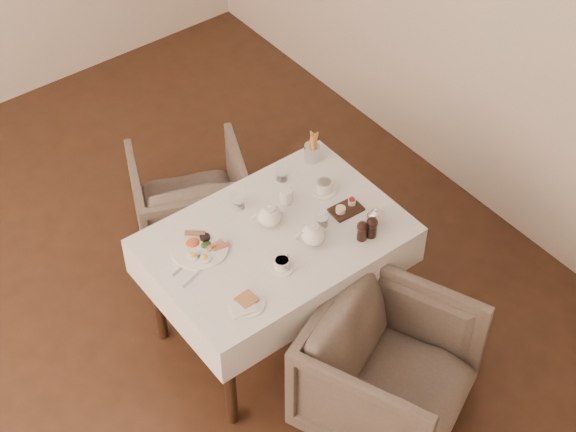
% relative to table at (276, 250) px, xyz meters
% --- Properties ---
extents(table, '(1.28, 0.88, 0.75)m').
position_rel_table_xyz_m(table, '(0.00, 0.00, 0.00)').
color(table, black).
rests_on(table, ground).
extents(armchair_near, '(0.98, 0.99, 0.70)m').
position_rel_table_xyz_m(armchair_near, '(0.12, -0.77, -0.29)').
color(armchair_near, '#4E4339').
rests_on(armchair_near, ground).
extents(armchair_far, '(0.86, 0.87, 0.61)m').
position_rel_table_xyz_m(armchair_far, '(0.02, 0.88, -0.33)').
color(armchair_far, '#4E4339').
rests_on(armchair_far, ground).
extents(breakfast_plate, '(0.29, 0.29, 0.04)m').
position_rel_table_xyz_m(breakfast_plate, '(-0.36, 0.15, 0.13)').
color(breakfast_plate, white).
rests_on(breakfast_plate, table).
extents(side_plate, '(0.19, 0.18, 0.02)m').
position_rel_table_xyz_m(side_plate, '(-0.39, -0.28, 0.12)').
color(side_plate, white).
rests_on(side_plate, table).
extents(teapot_centre, '(0.21, 0.19, 0.14)m').
position_rel_table_xyz_m(teapot_centre, '(0.02, 0.08, 0.19)').
color(teapot_centre, white).
rests_on(teapot_centre, table).
extents(teapot_front, '(0.21, 0.19, 0.14)m').
position_rel_table_xyz_m(teapot_front, '(0.12, -0.16, 0.19)').
color(teapot_front, white).
rests_on(teapot_front, table).
extents(creamer, '(0.08, 0.08, 0.08)m').
position_rel_table_xyz_m(creamer, '(0.19, 0.16, 0.16)').
color(creamer, white).
rests_on(creamer, table).
extents(teacup_near, '(0.12, 0.12, 0.06)m').
position_rel_table_xyz_m(teacup_near, '(-0.11, -0.20, 0.14)').
color(teacup_near, white).
rests_on(teacup_near, table).
extents(teacup_far, '(0.14, 0.14, 0.07)m').
position_rel_table_xyz_m(teacup_far, '(0.40, 0.10, 0.15)').
color(teacup_far, white).
rests_on(teacup_far, table).
extents(glass_left, '(0.08, 0.08, 0.09)m').
position_rel_table_xyz_m(glass_left, '(-0.03, 0.27, 0.16)').
color(glass_left, silver).
rests_on(glass_left, table).
extents(glass_mid, '(0.08, 0.08, 0.09)m').
position_rel_table_xyz_m(glass_mid, '(0.23, -0.09, 0.16)').
color(glass_mid, silver).
rests_on(glass_mid, table).
extents(glass_right, '(0.08, 0.08, 0.09)m').
position_rel_table_xyz_m(glass_right, '(0.28, 0.31, 0.16)').
color(glass_right, silver).
rests_on(glass_right, table).
extents(condiment_board, '(0.17, 0.12, 0.04)m').
position_rel_table_xyz_m(condiment_board, '(0.39, -0.08, 0.13)').
color(condiment_board, black).
rests_on(condiment_board, table).
extents(pepper_mill_left, '(0.07, 0.07, 0.12)m').
position_rel_table_xyz_m(pepper_mill_left, '(0.33, -0.29, 0.18)').
color(pepper_mill_left, black).
rests_on(pepper_mill_left, table).
extents(pepper_mill_right, '(0.07, 0.07, 0.12)m').
position_rel_table_xyz_m(pepper_mill_right, '(0.38, -0.30, 0.18)').
color(pepper_mill_right, black).
rests_on(pepper_mill_right, table).
extents(silver_pot, '(0.13, 0.11, 0.12)m').
position_rel_table_xyz_m(silver_pot, '(0.45, -0.25, 0.18)').
color(silver_pot, white).
rests_on(silver_pot, table).
extents(fries_cup, '(0.09, 0.09, 0.18)m').
position_rel_table_xyz_m(fries_cup, '(0.50, 0.34, 0.20)').
color(fries_cup, silver).
rests_on(fries_cup, table).
extents(cutlery_fork, '(0.19, 0.07, 0.00)m').
position_rel_table_xyz_m(cutlery_fork, '(-0.47, 0.11, 0.12)').
color(cutlery_fork, silver).
rests_on(cutlery_fork, table).
extents(cutlery_knife, '(0.19, 0.08, 0.00)m').
position_rel_table_xyz_m(cutlery_knife, '(-0.47, 0.02, 0.12)').
color(cutlery_knife, silver).
rests_on(cutlery_knife, table).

